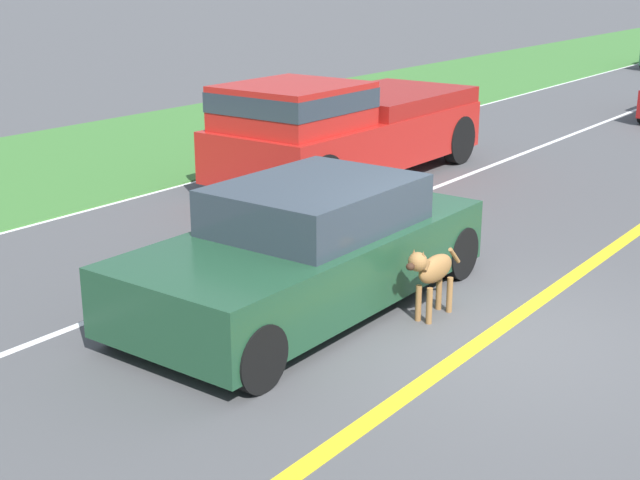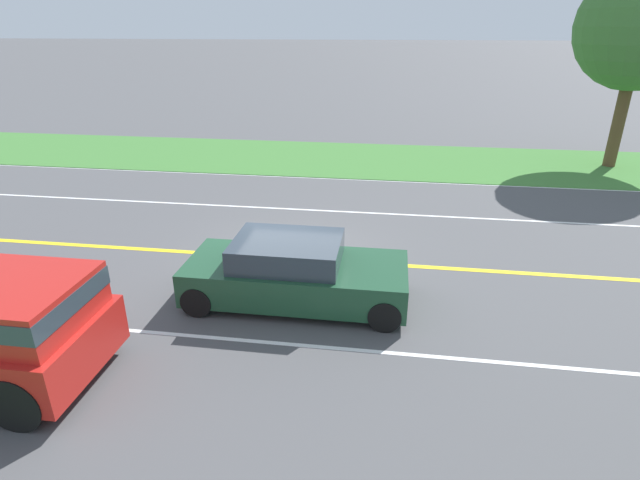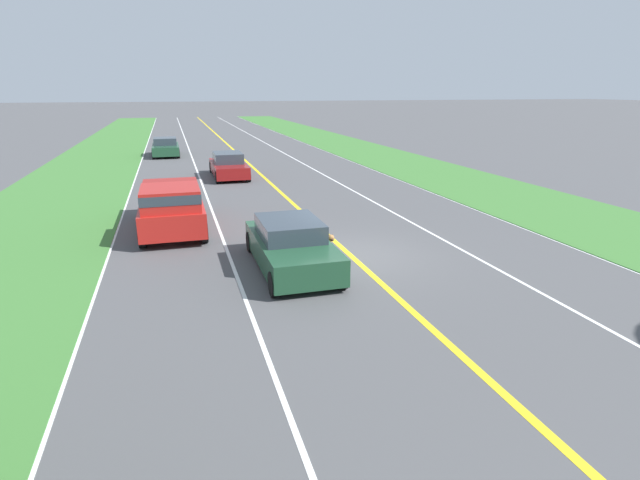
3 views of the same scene
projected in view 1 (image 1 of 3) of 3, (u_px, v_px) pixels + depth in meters
ground_plane at (492, 334)px, 8.89m from camera, size 400.00×400.00×0.00m
centre_divider_line at (492, 334)px, 8.89m from camera, size 0.18×160.00×0.01m
lane_edge_line_right at (52, 219)px, 12.89m from camera, size 0.14×160.00×0.01m
lane_dash_same_dir at (231, 266)px, 10.89m from camera, size 0.10×160.00×0.01m
ego_car at (308, 250)px, 9.45m from camera, size 1.92×4.42×1.35m
dog at (432, 271)px, 9.15m from camera, size 0.21×1.02×0.81m
pickup_truck at (342, 127)px, 14.97m from camera, size 2.12×5.46×1.77m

